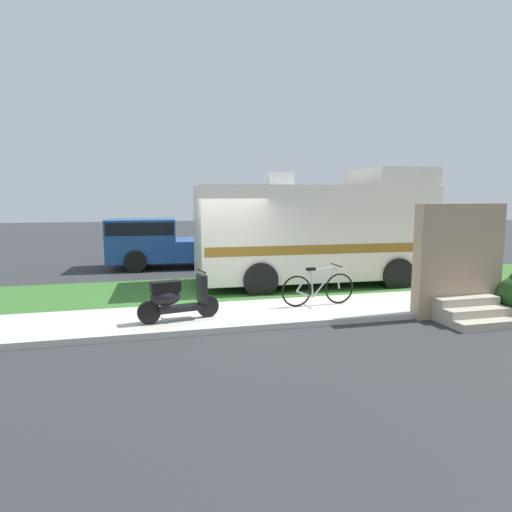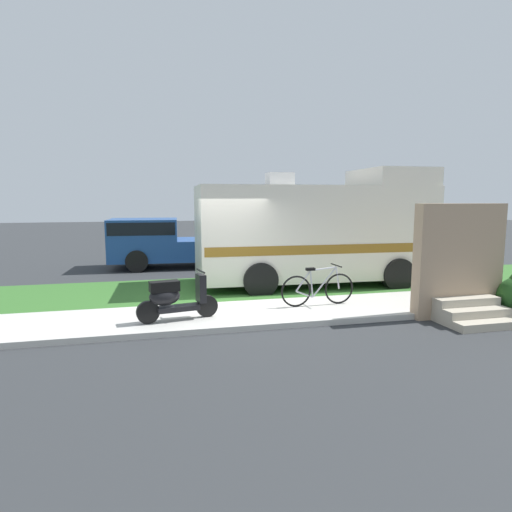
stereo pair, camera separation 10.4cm
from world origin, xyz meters
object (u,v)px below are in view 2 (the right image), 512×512
(bottle_green, at_px, (452,289))
(scooter, at_px, (175,298))
(bicycle, at_px, (318,288))
(motorhome_rv, at_px, (316,230))
(pickup_truck_near, at_px, (168,241))

(bottle_green, bearing_deg, scooter, -173.23)
(bicycle, bearing_deg, bottle_green, 5.24)
(bicycle, bearing_deg, motorhome_rv, 69.57)
(scooter, height_order, pickup_truck_near, pickup_truck_near)
(motorhome_rv, bearing_deg, bottle_green, -41.17)
(motorhome_rv, distance_m, bicycle, 3.11)
(motorhome_rv, distance_m, scooter, 5.38)
(motorhome_rv, height_order, bottle_green, motorhome_rv)
(motorhome_rv, height_order, pickup_truck_near, motorhome_rv)
(pickup_truck_near, relative_size, bottle_green, 18.64)
(scooter, bearing_deg, bicycle, 8.56)
(scooter, height_order, bicycle, scooter)
(pickup_truck_near, xyz_separation_m, bottle_green, (6.76, -6.78, -0.71))
(scooter, distance_m, pickup_truck_near, 7.62)
(bicycle, distance_m, bottle_green, 3.77)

